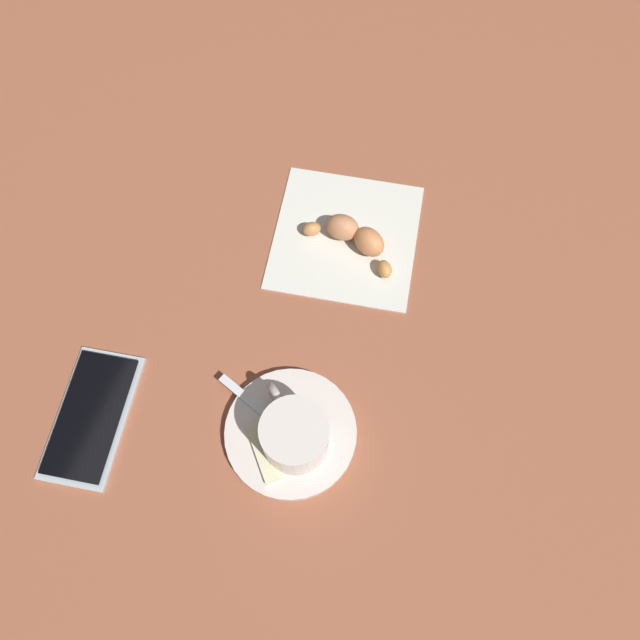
% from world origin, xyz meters
% --- Properties ---
extents(ground_plane, '(1.80, 1.80, 0.00)m').
position_xyz_m(ground_plane, '(0.00, 0.00, 0.00)').
color(ground_plane, '#985439').
extents(saucer, '(0.14, 0.14, 0.01)m').
position_xyz_m(saucer, '(-0.12, -0.02, 0.01)').
color(saucer, silver).
rests_on(saucer, ground).
extents(espresso_cup, '(0.08, 0.09, 0.06)m').
position_xyz_m(espresso_cup, '(-0.13, -0.03, 0.04)').
color(espresso_cup, silver).
rests_on(espresso_cup, saucer).
extents(teaspoon, '(0.06, 0.13, 0.01)m').
position_xyz_m(teaspoon, '(-0.12, -0.01, 0.01)').
color(teaspoon, silver).
rests_on(teaspoon, saucer).
extents(sugar_packet, '(0.06, 0.06, 0.01)m').
position_xyz_m(sugar_packet, '(-0.15, 0.00, 0.01)').
color(sugar_packet, beige).
rests_on(sugar_packet, saucer).
extents(napkin, '(0.20, 0.20, 0.00)m').
position_xyz_m(napkin, '(0.13, 0.01, 0.00)').
color(napkin, silver).
rests_on(napkin, ground).
extents(croissant, '(0.06, 0.13, 0.03)m').
position_xyz_m(croissant, '(0.12, -0.00, 0.02)').
color(croissant, '#CD8C47').
rests_on(croissant, napkin).
extents(cell_phone, '(0.16, 0.10, 0.01)m').
position_xyz_m(cell_phone, '(-0.18, 0.19, 0.00)').
color(cell_phone, '#B3BBC0').
rests_on(cell_phone, ground).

